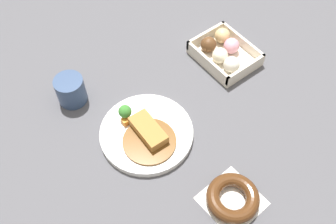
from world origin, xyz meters
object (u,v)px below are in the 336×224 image
Objects in this scene: curry_plate at (146,133)px; donut_box at (224,52)px; coffee_mug at (71,90)px; chocolate_ring_donut at (233,198)px.

curry_plate is 0.34m from donut_box.
coffee_mug reaches higher than curry_plate.
donut_box is at bearing 103.37° from curry_plate.
coffee_mug is at bearing -157.73° from curry_plate.
curry_plate reaches higher than donut_box.
donut_box is 0.44m from coffee_mug.
chocolate_ring_donut is 1.69× the size of coffee_mug.
donut_box is at bearing 140.33° from chocolate_ring_donut.
curry_plate is at bearing -76.63° from donut_box.
chocolate_ring_donut is at bearing -39.67° from donut_box.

